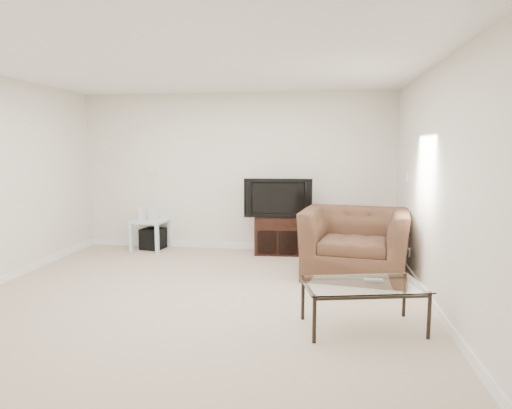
# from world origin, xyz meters

# --- Properties ---
(floor) EXTENTS (5.00, 5.00, 0.00)m
(floor) POSITION_xyz_m (0.00, 0.00, 0.00)
(floor) COLOR tan
(floor) RESTS_ON ground
(ceiling) EXTENTS (5.00, 5.00, 0.00)m
(ceiling) POSITION_xyz_m (0.00, 0.00, 2.50)
(ceiling) COLOR white
(ceiling) RESTS_ON ground
(wall_back) EXTENTS (5.00, 0.02, 2.50)m
(wall_back) POSITION_xyz_m (0.00, 2.50, 1.25)
(wall_back) COLOR silver
(wall_back) RESTS_ON ground
(wall_right) EXTENTS (0.02, 5.00, 2.50)m
(wall_right) POSITION_xyz_m (2.50, 0.00, 1.25)
(wall_right) COLOR silver
(wall_right) RESTS_ON ground
(plate_back) EXTENTS (0.12, 0.02, 0.12)m
(plate_back) POSITION_xyz_m (-1.40, 2.49, 1.25)
(plate_back) COLOR white
(plate_back) RESTS_ON wall_back
(plate_right_switch) EXTENTS (0.02, 0.09, 0.13)m
(plate_right_switch) POSITION_xyz_m (2.49, 1.60, 1.25)
(plate_right_switch) COLOR white
(plate_right_switch) RESTS_ON wall_right
(plate_right_outlet) EXTENTS (0.02, 0.08, 0.12)m
(plate_right_outlet) POSITION_xyz_m (2.49, 1.30, 0.30)
(plate_right_outlet) COLOR white
(plate_right_outlet) RESTS_ON wall_right
(tv_stand) EXTENTS (0.72, 0.51, 0.58)m
(tv_stand) POSITION_xyz_m (0.70, 2.28, 0.29)
(tv_stand) COLOR black
(tv_stand) RESTS_ON floor
(dvd_player) EXTENTS (0.41, 0.30, 0.06)m
(dvd_player) POSITION_xyz_m (0.70, 2.24, 0.49)
(dvd_player) COLOR black
(dvd_player) RESTS_ON tv_stand
(television) EXTENTS (0.97, 0.25, 0.60)m
(television) POSITION_xyz_m (0.70, 2.25, 0.88)
(television) COLOR black
(television) RESTS_ON tv_stand
(side_table) EXTENTS (0.56, 0.56, 0.48)m
(side_table) POSITION_xyz_m (-1.38, 2.28, 0.24)
(side_table) COLOR silver
(side_table) RESTS_ON floor
(subwoofer) EXTENTS (0.39, 0.39, 0.33)m
(subwoofer) POSITION_xyz_m (-1.34, 2.30, 0.17)
(subwoofer) COLOR black
(subwoofer) RESTS_ON floor
(game_console) EXTENTS (0.09, 0.17, 0.22)m
(game_console) POSITION_xyz_m (-1.50, 2.27, 0.59)
(game_console) COLOR white
(game_console) RESTS_ON side_table
(game_case) EXTENTS (0.08, 0.15, 0.19)m
(game_case) POSITION_xyz_m (-1.32, 2.25, 0.58)
(game_case) COLOR silver
(game_case) RESTS_ON side_table
(recliner) EXTENTS (1.44, 1.05, 1.15)m
(recliner) POSITION_xyz_m (1.79, 1.20, 0.57)
(recliner) COLOR brown
(recliner) RESTS_ON floor
(coffee_table) EXTENTS (1.18, 0.83, 0.42)m
(coffee_table) POSITION_xyz_m (1.73, -0.60, 0.21)
(coffee_table) COLOR black
(coffee_table) RESTS_ON floor
(remote) EXTENTS (0.17, 0.05, 0.02)m
(remote) POSITION_xyz_m (1.83, -0.50, 0.43)
(remote) COLOR #B2B2B7
(remote) RESTS_ON coffee_table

